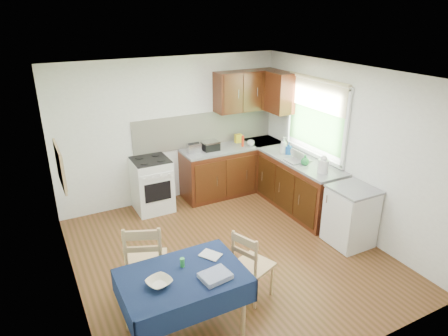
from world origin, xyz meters
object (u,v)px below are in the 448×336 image
dining_table (183,283)px  chair_far (145,260)px  sandwich_press (210,146)px  toaster (194,148)px  dish_rack (298,160)px  kettle (323,165)px  chair_near (251,263)px

dining_table → chair_far: 0.73m
dining_table → sandwich_press: (1.70, 2.87, 0.33)m
toaster → dish_rack: 1.78m
dining_table → chair_far: (-0.18, 0.71, -0.10)m
chair_far → sandwich_press: size_ratio=3.77×
chair_far → dining_table: bearing=126.7°
dish_rack → kettle: bearing=-87.3°
sandwich_press → dish_rack: dish_rack is taller
sandwich_press → kettle: kettle is taller
chair_far → dish_rack: bearing=-138.4°
kettle → chair_far: bearing=-171.5°
chair_near → dish_rack: (1.83, 1.55, 0.44)m
kettle → dining_table: bearing=-157.5°
dining_table → kettle: (2.76, 1.15, 0.37)m
chair_near → kettle: 2.17m
dining_table → dish_rack: bearing=36.4°
chair_far → dish_rack: size_ratio=2.70×
chair_far → chair_near: 1.21m
chair_far → chair_near: (1.09, -0.54, -0.07)m
chair_far → kettle: (2.94, 0.44, 0.47)m
dining_table → sandwich_press: size_ratio=4.49×
dining_table → chair_near: chair_near is taller
sandwich_press → dish_rack: size_ratio=0.72×
chair_far → kettle: 3.01m
dining_table → chair_near: size_ratio=1.37×
toaster → dining_table: bearing=-96.8°
toaster → sandwich_press: (0.31, -0.01, -0.00)m
chair_far → chair_near: size_ratio=1.15×
chair_near → kettle: size_ratio=3.31×
dish_rack → kettle: kettle is taller
dining_table → dish_rack: (2.73, 1.72, 0.27)m
chair_far → dish_rack: 3.11m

